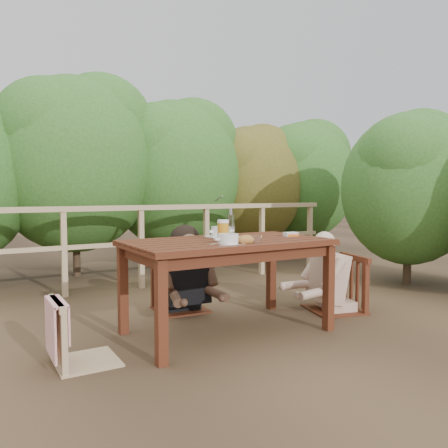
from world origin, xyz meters
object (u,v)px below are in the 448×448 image
table (227,287)px  diner_right (337,245)px  soup_far (221,232)px  beer_glass (223,231)px  chair_left (85,301)px  bread_roll (246,240)px  tumbler (257,240)px  butter_tub (291,235)px  woman (179,245)px  bottle (231,224)px  soup_near (228,240)px  chair_right (335,259)px  chair_far (180,261)px

table → diner_right: bearing=1.4°
soup_far → beer_glass: bearing=-118.1°
chair_left → table: bearing=-85.7°
bread_roll → tumbler: bread_roll is taller
diner_right → butter_tub: diner_right is taller
butter_tub → tumbler: bearing=-143.9°
soup_far → chair_left: bearing=-164.3°
woman → diner_right: 1.55m
woman → bottle: 0.80m
soup_near → bottle: bottle is taller
chair_right → tumbler: 1.26m
woman → bottle: woman is taller
beer_glass → woman: bearing=89.1°
chair_far → bottle: bearing=-75.3°
butter_tub → beer_glass: bearing=-171.2°
beer_glass → diner_right: bearing=2.6°
chair_right → soup_near: size_ratio=3.75×
table → woman: size_ratio=1.26×
bottle → beer_glass: bearing=-141.7°
diner_right → beer_glass: bearing=108.2°
diner_right → butter_tub: bearing=111.8°
soup_near → diner_right: bearing=10.9°
butter_tub → diner_right: bearing=15.7°
bottle → chair_far: bearing=100.3°
woman → beer_glass: woman is taller
diner_right → soup_far: size_ratio=4.24×
chair_right → soup_far: 1.21m
bottle → tumbler: 0.42m
table → chair_right: size_ratio=1.60×
table → chair_far: (-0.04, 0.82, 0.11)m
diner_right → soup_near: bearing=116.6°
bread_roll → tumbler: 0.09m
table → beer_glass: 0.47m
chair_right → bread_roll: (-1.27, -0.33, 0.29)m
chair_far → diner_right: diner_right is taller
diner_right → soup_far: diner_right is taller
woman → soup_near: (-0.10, -1.08, 0.15)m
chair_right → soup_near: 1.46m
bread_roll → butter_tub: size_ratio=1.14×
chair_left → woman: woman is taller
tumbler → beer_glass: bearing=115.4°
beer_glass → chair_right: bearing=2.6°
table → bread_roll: size_ratio=12.09×
chair_right → beer_glass: size_ratio=5.61×
chair_left → soup_far: soup_far is taller
bottle → butter_tub: 0.57m
woman → beer_glass: (-0.01, -0.87, 0.20)m
chair_left → soup_near: size_ratio=3.13×
chair_right → beer_glass: bearing=-71.7°
woman → diner_right: woman is taller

